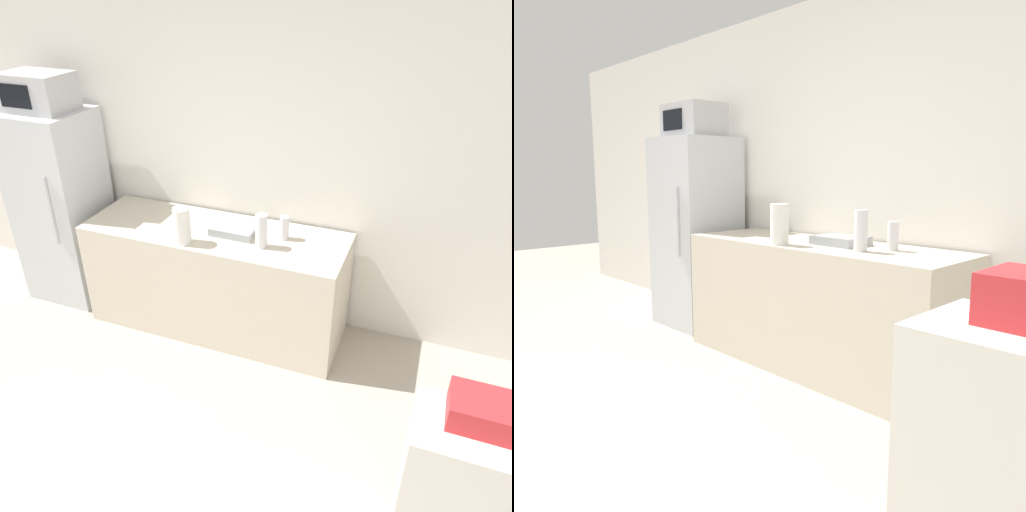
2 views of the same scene
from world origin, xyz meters
The scene contains 8 objects.
wall_back centered at (0.00, 2.71, 1.30)m, with size 8.00×0.06×2.60m, color white.
refrigerator centered at (-1.25, 2.33, 0.82)m, with size 0.64×0.61×1.64m.
microwave centered at (-1.25, 2.33, 1.78)m, with size 0.50×0.37×0.28m.
counter centered at (0.19, 2.32, 0.44)m, with size 2.03×0.68×0.87m, color beige.
sink_basin centered at (0.35, 2.35, 0.90)m, with size 0.33×0.26×0.06m, color #9EA3A8.
bottle_tall centered at (0.61, 2.21, 1.00)m, with size 0.08×0.08×0.25m, color silver.
bottle_short centered at (0.72, 2.39, 0.96)m, with size 0.07×0.07×0.18m, color silver.
paper_towel_roll centered at (0.06, 2.07, 1.01)m, with size 0.12×0.12×0.27m, color white.
Camera 2 is at (2.38, -0.24, 1.33)m, focal length 35.00 mm.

